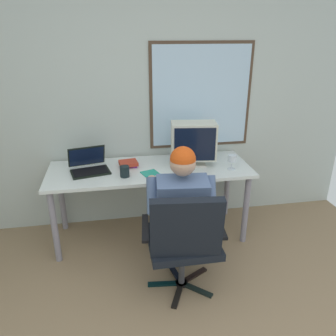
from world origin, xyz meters
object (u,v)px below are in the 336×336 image
object	(u,v)px
desk	(150,176)
person_seated	(180,209)
laptop	(89,165)
coffee_mug	(125,171)
office_chair	(184,238)
crt_monitor	(194,141)
book_stack	(129,164)
wine_glass	(232,159)
cd_case	(150,173)

from	to	relation	value
desk	person_seated	size ratio (longest dim) A/B	1.60
laptop	coffee_mug	distance (m)	0.38
office_chair	crt_monitor	world-z (taller)	crt_monitor
person_seated	office_chair	bearing A→B (deg)	-95.45
desk	crt_monitor	size ratio (longest dim) A/B	4.28
book_stack	laptop	bearing A→B (deg)	-175.46
office_chair	coffee_mug	distance (m)	0.85
desk	laptop	xyz separation A→B (m)	(-0.56, 0.05, 0.14)
office_chair	book_stack	xyz separation A→B (m)	(-0.33, 0.95, 0.24)
desk	person_seated	xyz separation A→B (m)	(0.17, -0.61, -0.04)
person_seated	wine_glass	bearing A→B (deg)	37.90
person_seated	crt_monitor	distance (m)	0.76
office_chair	wine_glass	size ratio (longest dim) A/B	6.60
laptop	coffee_mug	xyz separation A→B (m)	(0.32, -0.20, -0.01)
desk	office_chair	world-z (taller)	office_chair
crt_monitor	wine_glass	xyz separation A→B (m)	(0.33, -0.17, -0.13)
office_chair	person_seated	size ratio (longest dim) A/B	0.78
person_seated	coffee_mug	bearing A→B (deg)	132.22
desk	coffee_mug	size ratio (longest dim) A/B	19.15
crt_monitor	coffee_mug	xyz separation A→B (m)	(-0.67, -0.18, -0.19)
book_stack	person_seated	bearing A→B (deg)	-62.31
office_chair	laptop	xyz separation A→B (m)	(-0.70, 0.92, 0.27)
wine_glass	book_stack	distance (m)	0.97
laptop	coffee_mug	world-z (taller)	laptop
office_chair	coffee_mug	xyz separation A→B (m)	(-0.38, 0.72, 0.26)
office_chair	book_stack	world-z (taller)	office_chair
cd_case	coffee_mug	world-z (taller)	coffee_mug
office_chair	book_stack	size ratio (longest dim) A/B	4.93
person_seated	book_stack	xyz separation A→B (m)	(-0.36, 0.69, 0.15)
office_chair	coffee_mug	size ratio (longest dim) A/B	9.33
person_seated	crt_monitor	bearing A→B (deg)	67.87
wine_glass	office_chair	bearing A→B (deg)	-130.26
desk	wine_glass	xyz separation A→B (m)	(0.75, -0.16, 0.18)
person_seated	cd_case	size ratio (longest dim) A/B	6.80
person_seated	book_stack	world-z (taller)	person_seated
person_seated	cd_case	xyz separation A→B (m)	(-0.18, 0.48, 0.12)
office_chair	cd_case	size ratio (longest dim) A/B	5.30
office_chair	desk	bearing A→B (deg)	99.12
wine_glass	laptop	bearing A→B (deg)	171.26
person_seated	book_stack	bearing A→B (deg)	117.69
desk	book_stack	size ratio (longest dim) A/B	10.13
office_chair	person_seated	xyz separation A→B (m)	(0.03, 0.26, 0.09)
desk	wine_glass	size ratio (longest dim) A/B	13.55
desk	office_chair	size ratio (longest dim) A/B	2.05
crt_monitor	cd_case	distance (m)	0.52
book_stack	coffee_mug	size ratio (longest dim) A/B	1.89
laptop	office_chair	bearing A→B (deg)	-52.60
office_chair	cd_case	world-z (taller)	office_chair
office_chair	wine_glass	distance (m)	0.99
cd_case	crt_monitor	bearing A→B (deg)	18.58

